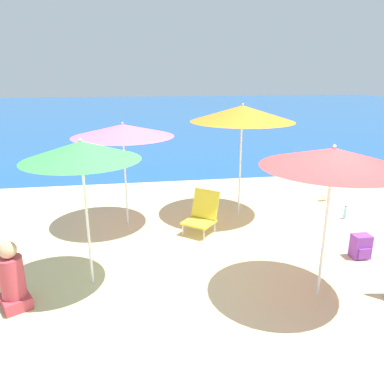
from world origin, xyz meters
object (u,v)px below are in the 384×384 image
beach_umbrella_pink (123,131)px  beach_umbrella_green (81,151)px  beach_umbrella_red (333,158)px  backpack_purple (361,247)px  water_bottle (345,214)px  person_seated_near (13,280)px  beach_umbrella_orange (242,114)px  seagull (324,195)px  beach_chair_yellow (202,213)px

beach_umbrella_pink → beach_umbrella_green: bearing=-102.9°
beach_umbrella_red → backpack_purple: 2.25m
beach_umbrella_red → water_bottle: size_ratio=7.27×
person_seated_near → water_bottle: 6.22m
beach_umbrella_orange → seagull: 3.02m
beach_chair_yellow → beach_umbrella_orange: bearing=79.7°
beach_umbrella_pink → backpack_purple: bearing=-28.7°
beach_umbrella_green → beach_chair_yellow: 2.89m
person_seated_near → seagull: (5.97, 3.27, -0.25)m
beach_umbrella_orange → water_bottle: size_ratio=8.18×
beach_umbrella_green → beach_chair_yellow: size_ratio=2.66×
seagull → beach_umbrella_pink: bearing=-171.4°
backpack_purple → beach_chair_yellow: bearing=148.4°
water_bottle → beach_umbrella_pink: bearing=174.4°
beach_umbrella_green → seagull: beach_umbrella_green is taller
beach_umbrella_orange → beach_chair_yellow: 2.12m
beach_umbrella_pink → person_seated_near: bearing=-118.7°
beach_umbrella_red → backpack_purple: (1.18, 0.89, -1.70)m
beach_umbrella_green → beach_umbrella_red: (3.04, -0.77, -0.03)m
water_bottle → beach_umbrella_green: bearing=-160.6°
beach_umbrella_orange → beach_chair_yellow: beach_umbrella_orange is taller
beach_umbrella_orange → backpack_purple: bearing=-57.6°
beach_chair_yellow → person_seated_near: (-2.80, -1.97, 0.01)m
beach_umbrella_pink → seagull: (4.56, 0.69, -1.72)m
beach_chair_yellow → person_seated_near: size_ratio=0.86×
backpack_purple → water_bottle: backpack_purple is taller
beach_umbrella_pink → water_bottle: 4.77m
beach_umbrella_pink → backpack_purple: 4.57m
seagull → beach_chair_yellow: bearing=-157.7°
beach_umbrella_red → backpack_purple: beach_umbrella_red is taller
water_bottle → seagull: bearing=82.9°
person_seated_near → water_bottle: person_seated_near is taller
beach_chair_yellow → seagull: 3.43m
beach_umbrella_green → backpack_purple: beach_umbrella_green is taller
beach_umbrella_pink → beach_umbrella_orange: bearing=4.3°
beach_umbrella_green → water_bottle: size_ratio=7.39×
beach_umbrella_green → beach_umbrella_pink: (0.49, 2.16, -0.06)m
beach_chair_yellow → water_bottle: beach_chair_yellow is taller
seagull → backpack_purple: bearing=-106.8°
beach_chair_yellow → backpack_purple: size_ratio=1.99×
beach_umbrella_orange → water_bottle: (2.09, -0.60, -2.00)m
beach_umbrella_green → beach_umbrella_orange: beach_umbrella_orange is taller
beach_chair_yellow → water_bottle: size_ratio=2.78×
beach_umbrella_pink → person_seated_near: beach_umbrella_pink is taller
beach_umbrella_orange → backpack_purple: 3.25m
beach_umbrella_pink → beach_umbrella_red: beach_umbrella_red is taller
beach_umbrella_orange → backpack_purple: size_ratio=5.85×
backpack_purple → beach_umbrella_pink: bearing=151.3°
person_seated_near → beach_umbrella_orange: bearing=7.5°
beach_umbrella_orange → backpack_purple: beach_umbrella_orange is taller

